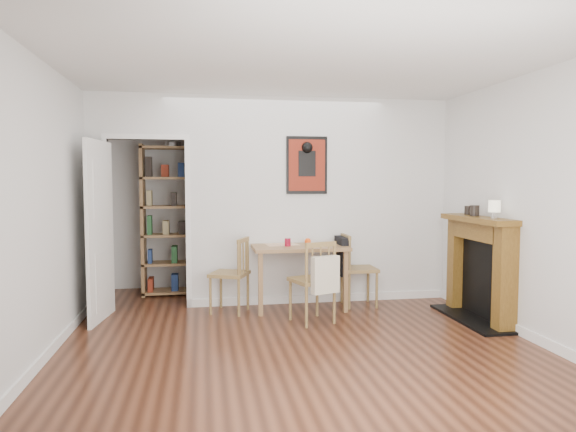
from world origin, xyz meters
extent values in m
plane|color=brown|center=(0.00, 0.00, 0.00)|extent=(5.20, 5.20, 0.00)
plane|color=silver|center=(0.00, 2.60, 1.30)|extent=(4.50, 0.00, 4.50)
plane|color=silver|center=(0.00, -2.60, 1.30)|extent=(4.50, 0.00, 4.50)
plane|color=silver|center=(-2.25, 0.00, 1.30)|extent=(0.00, 5.20, 5.20)
plane|color=silver|center=(2.25, 0.00, 1.30)|extent=(0.00, 5.20, 5.20)
plane|color=silver|center=(0.00, 0.00, 2.60)|extent=(5.20, 5.20, 0.00)
cube|color=silver|center=(0.57, 1.40, 1.30)|extent=(3.35, 0.10, 2.60)
cube|color=silver|center=(-2.12, 1.40, 1.30)|extent=(0.25, 0.10, 2.60)
cube|color=silver|center=(-1.55, 1.40, 2.33)|extent=(0.90, 0.10, 0.55)
cube|color=white|center=(-2.03, 1.40, 1.02)|extent=(0.06, 0.14, 2.05)
cube|color=white|center=(-1.07, 1.40, 1.02)|extent=(0.06, 0.14, 2.05)
cube|color=white|center=(0.57, 1.34, 0.05)|extent=(3.35, 0.02, 0.10)
cube|color=white|center=(-2.24, -0.60, 0.05)|extent=(0.02, 4.00, 0.10)
cube|color=white|center=(2.24, -0.60, 0.05)|extent=(0.02, 4.00, 0.10)
cube|color=white|center=(-2.02, 0.93, 1.00)|extent=(0.15, 0.80, 2.00)
cube|color=black|center=(0.40, 1.33, 1.75)|extent=(0.52, 0.02, 0.72)
cube|color=maroon|center=(0.40, 1.32, 1.75)|extent=(0.46, 0.00, 0.64)
cube|color=olive|center=(0.26, 1.10, 0.75)|extent=(1.13, 0.72, 0.04)
cube|color=olive|center=(-0.25, 0.80, 0.37)|extent=(0.05, 0.05, 0.73)
cube|color=olive|center=(0.76, 0.80, 0.37)|extent=(0.05, 0.05, 0.73)
cube|color=olive|center=(-0.25, 1.40, 0.37)|extent=(0.05, 0.05, 0.73)
cube|color=olive|center=(0.76, 1.40, 0.37)|extent=(0.05, 0.05, 0.73)
cube|color=black|center=(0.79, 1.10, 0.63)|extent=(0.11, 0.37, 0.47)
cube|color=beige|center=(0.36, 0.24, 0.57)|extent=(0.33, 0.20, 0.39)
cube|color=olive|center=(-1.69, 2.13, 1.02)|extent=(0.04, 0.34, 2.04)
cube|color=olive|center=(-0.87, 2.13, 1.02)|extent=(0.04, 0.34, 2.04)
cube|color=olive|center=(-1.28, 2.13, 0.04)|extent=(0.86, 0.34, 0.03)
cube|color=olive|center=(-1.28, 2.13, 0.82)|extent=(0.86, 0.34, 0.03)
cube|color=olive|center=(-1.28, 2.13, 2.00)|extent=(0.86, 0.34, 0.03)
cube|color=maroon|center=(-1.28, 2.13, 1.02)|extent=(0.75, 0.28, 0.28)
cube|color=brown|center=(2.15, -0.24, 0.55)|extent=(0.20, 0.16, 1.10)
cube|color=brown|center=(2.15, 0.74, 0.55)|extent=(0.20, 0.16, 1.10)
cube|color=brown|center=(2.12, 0.25, 1.13)|extent=(0.30, 1.21, 0.06)
cube|color=brown|center=(2.15, 0.25, 1.00)|extent=(0.20, 0.85, 0.20)
cube|color=black|center=(2.21, 0.25, 0.45)|extent=(0.08, 0.81, 0.88)
cube|color=black|center=(2.09, 0.25, 0.01)|extent=(0.45, 1.25, 0.03)
cylinder|color=maroon|center=(0.11, 1.03, 0.82)|extent=(0.07, 0.07, 0.09)
sphere|color=#FF4F0D|center=(0.38, 1.14, 0.81)|extent=(0.08, 0.08, 0.08)
cube|color=beige|center=(0.06, 1.20, 0.77)|extent=(0.42, 0.34, 0.00)
cube|color=white|center=(0.52, 1.13, 0.78)|extent=(0.31, 0.25, 0.01)
cylinder|color=silver|center=(2.11, -0.08, 1.20)|extent=(0.06, 0.06, 0.07)
cylinder|color=beige|center=(2.11, -0.08, 1.29)|extent=(0.12, 0.12, 0.12)
cylinder|color=black|center=(2.12, 0.32, 1.22)|extent=(0.10, 0.10, 0.12)
cylinder|color=black|center=(2.17, 0.58, 1.21)|extent=(0.08, 0.08, 0.10)
camera|label=1|loc=(-0.89, -4.99, 1.56)|focal=32.00mm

